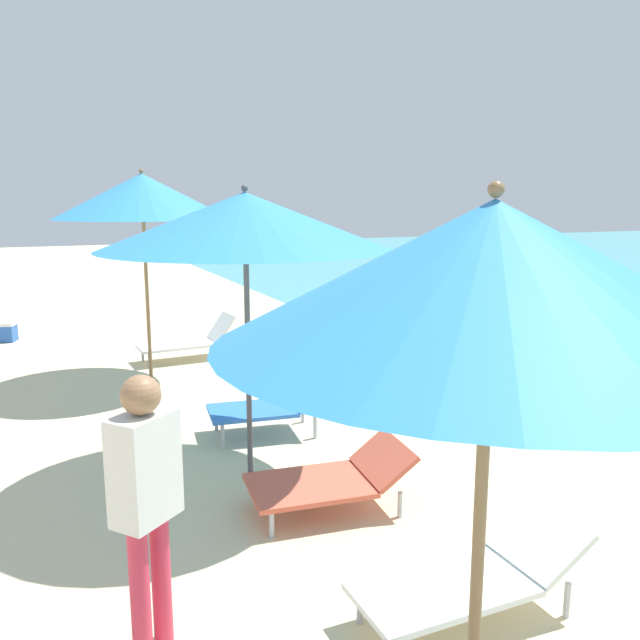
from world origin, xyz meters
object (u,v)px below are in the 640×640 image
umbrella_third (245,221)px  umbrella_farthest (142,196)px  lounger_third_shoreside (268,406)px  lounger_second_shoreside (473,575)px  lounger_third_inland (331,478)px  lounger_farthest_shoreside (190,340)px  cooler_box (0,332)px  umbrella_second (492,274)px  person_walking_near (146,489)px

umbrella_third → umbrella_farthest: bearing=94.8°
lounger_third_shoreside → umbrella_farthest: (-0.81, 2.73, 2.22)m
lounger_second_shoreside → umbrella_third: bearing=-77.0°
umbrella_third → lounger_third_inland: size_ratio=1.92×
lounger_third_shoreside → lounger_farthest_shoreside: bearing=-81.9°
lounger_second_shoreside → lounger_farthest_shoreside: bearing=-89.2°
lounger_third_shoreside → lounger_farthest_shoreside: lounger_farthest_shoreside is taller
lounger_third_inland → cooler_box: 8.63m
umbrella_second → lounger_farthest_shoreside: 8.38m
lounger_third_inland → umbrella_farthest: umbrella_farthest is taller
umbrella_third → umbrella_farthest: umbrella_farthest is taller
umbrella_second → person_walking_near: (-1.03, 1.51, -1.28)m
umbrella_farthest → lounger_farthest_shoreside: (0.77, 0.91, -2.24)m
umbrella_second → lounger_third_inland: umbrella_second is taller
lounger_farthest_shoreside → cooler_box: size_ratio=2.50×
lounger_third_shoreside → cooler_box: size_ratio=2.07×
lounger_third_shoreside → lounger_third_inland: lounger_third_shoreside is taller
umbrella_second → lounger_third_inland: size_ratio=1.87×
umbrella_third → lounger_third_inland: umbrella_third is taller
umbrella_farthest → cooler_box: size_ratio=4.79×
umbrella_third → person_walking_near: size_ratio=1.64×
lounger_second_shoreside → umbrella_farthest: 6.66m
lounger_second_shoreside → lounger_farthest_shoreside: 7.10m
umbrella_third → person_walking_near: 2.73m
cooler_box → umbrella_third: bearing=-71.8°
umbrella_third → cooler_box: size_ratio=4.33×
lounger_second_shoreside → umbrella_farthest: bearing=-82.0°
lounger_third_inland → lounger_third_shoreside: bearing=-86.6°
umbrella_farthest → lounger_third_shoreside: bearing=-73.5°
umbrella_third → lounger_farthest_shoreside: 5.01m
lounger_second_shoreside → person_walking_near: person_walking_near is taller
lounger_second_shoreside → lounger_third_shoreside: bearing=-88.6°
umbrella_second → person_walking_near: bearing=124.3°
person_walking_near → lounger_farthest_shoreside: bearing=126.9°
lounger_third_inland → lounger_farthest_shoreside: size_ratio=0.90×
umbrella_farthest → umbrella_third: bearing=-85.2°
lounger_third_shoreside → lounger_second_shoreside: bearing=99.2°
umbrella_second → umbrella_third: umbrella_third is taller
umbrella_third → person_walking_near: umbrella_third is taller
lounger_third_shoreside → person_walking_near: 3.49m
umbrella_farthest → lounger_second_shoreside: bearing=-81.6°
lounger_farthest_shoreside → person_walking_near: 6.85m
person_walking_near → umbrella_farthest: bearing=132.0°
umbrella_third → cooler_box: (-2.39, 7.26, -2.15)m
lounger_third_shoreside → lounger_third_inland: size_ratio=0.92×
umbrella_farthest → lounger_farthest_shoreside: bearing=49.8°
lounger_farthest_shoreside → cooler_box: bearing=-47.2°
umbrella_third → cooler_box: 7.94m
lounger_second_shoreside → lounger_third_shoreside: size_ratio=1.16×
lounger_third_shoreside → cooler_box: 6.96m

